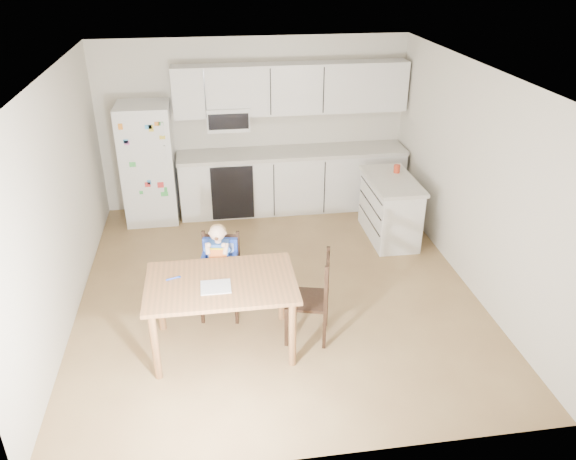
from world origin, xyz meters
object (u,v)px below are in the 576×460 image
(refrigerator, at_px, (148,163))
(kitchen_island, at_px, (390,208))
(red_cup, at_px, (397,169))
(chair_booster, at_px, (220,260))
(chair_side, at_px, (317,292))
(dining_table, at_px, (221,290))

(refrigerator, xyz_separation_m, kitchen_island, (3.24, -1.09, -0.42))
(red_cup, relative_size, chair_booster, 0.10)
(chair_booster, relative_size, chair_side, 1.14)
(chair_booster, bearing_deg, chair_side, -22.16)
(kitchen_island, distance_m, red_cup, 0.54)
(red_cup, relative_size, dining_table, 0.07)
(kitchen_island, relative_size, chair_side, 1.22)
(kitchen_island, relative_size, red_cup, 10.76)
(refrigerator, bearing_deg, chair_side, -59.57)
(refrigerator, relative_size, dining_table, 1.19)
(dining_table, bearing_deg, chair_side, 1.60)
(refrigerator, height_order, chair_booster, refrigerator)
(refrigerator, bearing_deg, dining_table, -74.19)
(chair_side, bearing_deg, red_cup, 160.23)
(dining_table, height_order, chair_side, chair_side)
(kitchen_island, xyz_separation_m, red_cup, (0.13, 0.23, 0.48))
(dining_table, distance_m, chair_side, 0.95)
(refrigerator, distance_m, chair_side, 3.63)
(refrigerator, bearing_deg, kitchen_island, -18.51)
(red_cup, xyz_separation_m, chair_booster, (-2.47, -1.67, -0.26))
(chair_side, bearing_deg, dining_table, -73.92)
(dining_table, bearing_deg, red_cup, 42.67)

